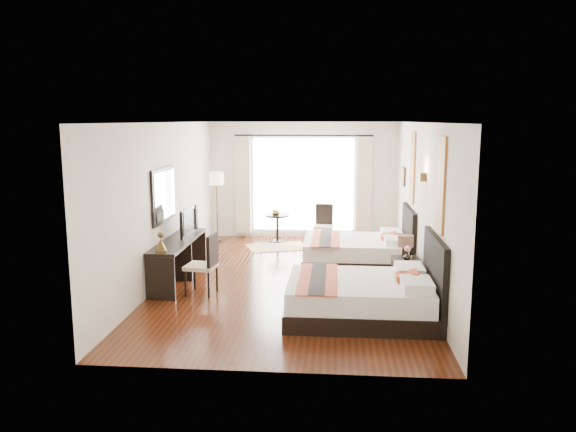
# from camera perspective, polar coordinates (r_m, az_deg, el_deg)

# --- Properties ---
(floor) EXTENTS (4.50, 7.50, 0.01)m
(floor) POSITION_cam_1_polar(r_m,az_deg,el_deg) (10.16, 0.32, -6.53)
(floor) COLOR #341509
(floor) RESTS_ON ground
(ceiling) EXTENTS (4.50, 7.50, 0.02)m
(ceiling) POSITION_cam_1_polar(r_m,az_deg,el_deg) (9.75, 0.34, 9.43)
(ceiling) COLOR white
(ceiling) RESTS_ON wall_headboard
(wall_headboard) EXTENTS (0.01, 7.50, 2.80)m
(wall_headboard) POSITION_cam_1_polar(r_m,az_deg,el_deg) (9.94, 13.34, 1.13)
(wall_headboard) COLOR silver
(wall_headboard) RESTS_ON floor
(wall_desk) EXTENTS (0.01, 7.50, 2.80)m
(wall_desk) POSITION_cam_1_polar(r_m,az_deg,el_deg) (10.28, -12.25, 1.45)
(wall_desk) COLOR silver
(wall_desk) RESTS_ON floor
(wall_window) EXTENTS (4.50, 0.01, 2.80)m
(wall_window) POSITION_cam_1_polar(r_m,az_deg,el_deg) (13.57, 1.57, 3.64)
(wall_window) COLOR silver
(wall_window) RESTS_ON floor
(wall_entry) EXTENTS (4.50, 0.01, 2.80)m
(wall_entry) POSITION_cam_1_polar(r_m,az_deg,el_deg) (6.20, -2.37, -3.73)
(wall_entry) COLOR silver
(wall_entry) RESTS_ON floor
(window_glass) EXTENTS (2.40, 0.02, 2.20)m
(window_glass) POSITION_cam_1_polar(r_m,az_deg,el_deg) (13.56, 1.56, 3.21)
(window_glass) COLOR white
(window_glass) RESTS_ON wall_window
(sheer_curtain) EXTENTS (2.30, 0.02, 2.10)m
(sheer_curtain) POSITION_cam_1_polar(r_m,az_deg,el_deg) (13.50, 1.55, 3.18)
(sheer_curtain) COLOR white
(sheer_curtain) RESTS_ON wall_window
(drape_left) EXTENTS (0.35, 0.14, 2.35)m
(drape_left) POSITION_cam_1_polar(r_m,az_deg,el_deg) (13.63, -4.57, 3.13)
(drape_left) COLOR beige
(drape_left) RESTS_ON floor
(drape_right) EXTENTS (0.35, 0.14, 2.35)m
(drape_right) POSITION_cam_1_polar(r_m,az_deg,el_deg) (13.46, 7.72, 2.99)
(drape_right) COLOR beige
(drape_right) RESTS_ON floor
(art_panel_near) EXTENTS (0.03, 0.50, 1.35)m
(art_panel_near) POSITION_cam_1_polar(r_m,az_deg,el_deg) (8.08, 15.28, 3.05)
(art_panel_near) COLOR maroon
(art_panel_near) RESTS_ON wall_headboard
(art_panel_far) EXTENTS (0.03, 0.50, 1.35)m
(art_panel_far) POSITION_cam_1_polar(r_m,az_deg,el_deg) (10.95, 12.55, 4.84)
(art_panel_far) COLOR maroon
(art_panel_far) RESTS_ON wall_headboard
(wall_sconce) EXTENTS (0.10, 0.14, 0.14)m
(wall_sconce) POSITION_cam_1_polar(r_m,az_deg,el_deg) (9.47, 13.50, 3.88)
(wall_sconce) COLOR #443318
(wall_sconce) RESTS_ON wall_headboard
(mirror_frame) EXTENTS (0.04, 1.25, 0.95)m
(mirror_frame) POSITION_cam_1_polar(r_m,az_deg,el_deg) (10.03, -12.53, 2.11)
(mirror_frame) COLOR black
(mirror_frame) RESTS_ON wall_desk
(mirror_glass) EXTENTS (0.01, 1.12, 0.82)m
(mirror_glass) POSITION_cam_1_polar(r_m,az_deg,el_deg) (10.03, -12.39, 2.11)
(mirror_glass) COLOR white
(mirror_glass) RESTS_ON mirror_frame
(bed_near) EXTENTS (2.16, 1.68, 1.22)m
(bed_near) POSITION_cam_1_polar(r_m,az_deg,el_deg) (8.30, 7.87, -8.07)
(bed_near) COLOR black
(bed_near) RESTS_ON floor
(bed_far) EXTENTS (2.08, 1.62, 1.17)m
(bed_far) POSITION_cam_1_polar(r_m,az_deg,el_deg) (11.12, 7.28, -3.53)
(bed_far) COLOR black
(bed_far) RESTS_ON floor
(nightstand) EXTENTS (0.45, 0.56, 0.53)m
(nightstand) POSITION_cam_1_polar(r_m,az_deg,el_deg) (9.74, 11.88, -5.81)
(nightstand) COLOR black
(nightstand) RESTS_ON floor
(table_lamp) EXTENTS (0.26, 0.26, 0.42)m
(table_lamp) POSITION_cam_1_polar(r_m,az_deg,el_deg) (9.72, 11.85, -2.69)
(table_lamp) COLOR black
(table_lamp) RESTS_ON nightstand
(vase) EXTENTS (0.17, 0.17, 0.14)m
(vase) POSITION_cam_1_polar(r_m,az_deg,el_deg) (9.56, 12.01, -4.23)
(vase) COLOR black
(vase) RESTS_ON nightstand
(console_desk) EXTENTS (0.50, 2.20, 0.76)m
(console_desk) POSITION_cam_1_polar(r_m,az_deg,el_deg) (10.19, -11.04, -4.44)
(console_desk) COLOR black
(console_desk) RESTS_ON floor
(television) EXTENTS (0.17, 0.90, 0.51)m
(television) POSITION_cam_1_polar(r_m,az_deg,el_deg) (10.40, -10.49, -0.56)
(television) COLOR black
(television) RESTS_ON console_desk
(bronze_figurine) EXTENTS (0.19, 0.19, 0.29)m
(bronze_figurine) POSITION_cam_1_polar(r_m,az_deg,el_deg) (9.16, -12.79, -2.75)
(bronze_figurine) COLOR #443318
(bronze_figurine) RESTS_ON console_desk
(desk_chair) EXTENTS (0.53, 0.53, 1.01)m
(desk_chair) POSITION_cam_1_polar(r_m,az_deg,el_deg) (9.38, -8.67, -6.04)
(desk_chair) COLOR #C1B194
(desk_chair) RESTS_ON floor
(floor_lamp) EXTENTS (0.33, 0.33, 1.64)m
(floor_lamp) POSITION_cam_1_polar(r_m,az_deg,el_deg) (13.25, -7.27, 3.35)
(floor_lamp) COLOR black
(floor_lamp) RESTS_ON floor
(side_table) EXTENTS (0.57, 0.57, 0.66)m
(side_table) POSITION_cam_1_polar(r_m,az_deg,el_deg) (13.19, -1.08, -1.25)
(side_table) COLOR black
(side_table) RESTS_ON floor
(fruit_bowl) EXTENTS (0.23, 0.23, 0.05)m
(fruit_bowl) POSITION_cam_1_polar(r_m,az_deg,el_deg) (13.10, -1.24, 0.24)
(fruit_bowl) COLOR #432718
(fruit_bowl) RESTS_ON side_table
(window_chair) EXTENTS (0.45, 0.45, 0.93)m
(window_chair) POSITION_cam_1_polar(r_m,az_deg,el_deg) (12.92, 3.64, -1.71)
(window_chair) COLOR #C1B194
(window_chair) RESTS_ON floor
(jute_rug) EXTENTS (1.53, 1.27, 0.01)m
(jute_rug) POSITION_cam_1_polar(r_m,az_deg,el_deg) (12.70, -1.08, -3.16)
(jute_rug) COLOR tan
(jute_rug) RESTS_ON floor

